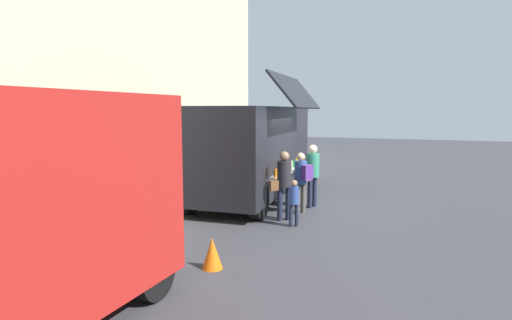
# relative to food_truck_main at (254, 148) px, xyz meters

# --- Properties ---
(ground_plane) EXTENTS (60.00, 60.00, 0.00)m
(ground_plane) POSITION_rel_food_truck_main_xyz_m (-0.52, -1.83, -1.56)
(ground_plane) COLOR #38383D
(curb_strip) EXTENTS (28.00, 1.60, 0.15)m
(curb_strip) POSITION_rel_food_truck_main_xyz_m (-4.00, 2.62, -1.48)
(curb_strip) COLOR #9E998E
(curb_strip) RESTS_ON ground
(building_behind) EXTENTS (32.00, 2.40, 10.82)m
(building_behind) POSITION_rel_food_truck_main_xyz_m (-3.00, 6.52, 3.85)
(building_behind) COLOR beige
(building_behind) RESTS_ON ground
(food_truck_main) EXTENTS (6.42, 3.26, 3.73)m
(food_truck_main) POSITION_rel_food_truck_main_xyz_m (0.00, 0.00, 0.00)
(food_truck_main) COLOR black
(food_truck_main) RESTS_ON ground
(traffic_cone_orange) EXTENTS (0.36, 0.36, 0.55)m
(traffic_cone_orange) POSITION_rel_food_truck_main_xyz_m (-5.74, -1.41, -1.28)
(traffic_cone_orange) COLOR orange
(traffic_cone_orange) RESTS_ON ground
(trash_bin) EXTENTS (0.60, 0.60, 0.94)m
(trash_bin) POSITION_rel_food_truck_main_xyz_m (3.86, 2.32, -1.09)
(trash_bin) COLOR #306537
(trash_bin) RESTS_ON ground
(customer_front_ordering) EXTENTS (0.57, 0.39, 1.77)m
(customer_front_ordering) POSITION_rel_food_truck_main_xyz_m (-0.65, -2.01, -0.51)
(customer_front_ordering) COLOR #202539
(customer_front_ordering) RESTS_ON ground
(customer_mid_with_backpack) EXTENTS (0.47, 0.52, 1.62)m
(customer_mid_with_backpack) POSITION_rel_food_truck_main_xyz_m (-1.42, -1.90, -0.56)
(customer_mid_with_backpack) COLOR #504B43
(customer_mid_with_backpack) RESTS_ON ground
(customer_rear_waiting) EXTENTS (0.49, 0.51, 1.73)m
(customer_rear_waiting) POSITION_rel_food_truck_main_xyz_m (-2.26, -1.65, -0.53)
(customer_rear_waiting) COLOR #1C2235
(customer_rear_waiting) RESTS_ON ground
(child_near_queue) EXTENTS (0.23, 0.23, 1.11)m
(child_near_queue) POSITION_rel_food_truck_main_xyz_m (-2.71, -2.04, -0.89)
(child_near_queue) COLOR #1D2435
(child_near_queue) RESTS_ON ground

